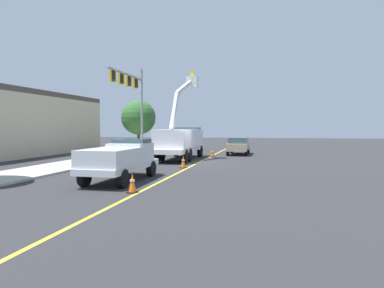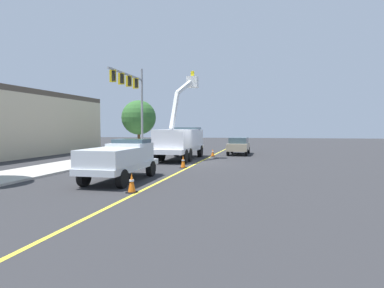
# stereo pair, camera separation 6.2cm
# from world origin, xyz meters

# --- Properties ---
(ground) EXTENTS (120.00, 120.00, 0.00)m
(ground) POSITION_xyz_m (0.00, 0.00, 0.00)
(ground) COLOR #2D2D30
(sidewalk_far_side) EXTENTS (60.11, 7.09, 0.12)m
(sidewalk_far_side) POSITION_xyz_m (0.49, 8.40, 0.06)
(sidewalk_far_side) COLOR #B2ADA3
(sidewalk_far_side) RESTS_ON ground
(lane_centre_stripe) EXTENTS (49.92, 3.08, 0.01)m
(lane_centre_stripe) POSITION_xyz_m (0.00, 0.00, 0.00)
(lane_centre_stripe) COLOR yellow
(lane_centre_stripe) RESTS_ON ground
(utility_bucket_truck) EXTENTS (8.33, 2.98, 7.43)m
(utility_bucket_truck) POSITION_xyz_m (2.67, 1.86, 1.62)
(utility_bucket_truck) COLOR white
(utility_bucket_truck) RESTS_ON ground
(service_pickup_truck) EXTENTS (5.71, 2.45, 2.06)m
(service_pickup_truck) POSITION_xyz_m (-8.97, 2.56, 1.12)
(service_pickup_truck) COLOR silver
(service_pickup_truck) RESTS_ON ground
(passing_minivan) EXTENTS (4.90, 2.18, 1.69)m
(passing_minivan) POSITION_xyz_m (8.49, -2.79, 0.97)
(passing_minivan) COLOR tan
(passing_minivan) RESTS_ON ground
(traffic_cone_leading) EXTENTS (0.40, 0.40, 0.82)m
(traffic_cone_leading) POSITION_xyz_m (-11.76, 0.93, 0.40)
(traffic_cone_leading) COLOR black
(traffic_cone_leading) RESTS_ON ground
(traffic_cone_mid_front) EXTENTS (0.40, 0.40, 0.83)m
(traffic_cone_mid_front) POSITION_xyz_m (-3.18, 0.48, 0.41)
(traffic_cone_mid_front) COLOR black
(traffic_cone_mid_front) RESTS_ON ground
(traffic_cone_mid_rear) EXTENTS (0.40, 0.40, 0.71)m
(traffic_cone_mid_rear) POSITION_xyz_m (5.80, -0.50, 0.35)
(traffic_cone_mid_rear) COLOR black
(traffic_cone_mid_rear) RESTS_ON ground
(traffic_signal_mast) EXTENTS (7.31, 0.85, 8.59)m
(traffic_signal_mast) POSITION_xyz_m (5.48, 7.08, 6.02)
(traffic_signal_mast) COLOR gray
(traffic_signal_mast) RESTS_ON ground
(commercial_building_backdrop) EXTENTS (20.52, 8.04, 6.12)m
(commercial_building_backdrop) POSITION_xyz_m (3.92, 18.29, 3.06)
(commercial_building_backdrop) COLOR beige
(commercial_building_backdrop) RESTS_ON ground
(street_tree_right) EXTENTS (3.82, 3.82, 5.69)m
(street_tree_right) POSITION_xyz_m (10.90, 8.35, 3.77)
(street_tree_right) COLOR brown
(street_tree_right) RESTS_ON ground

